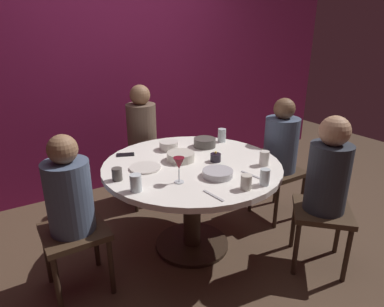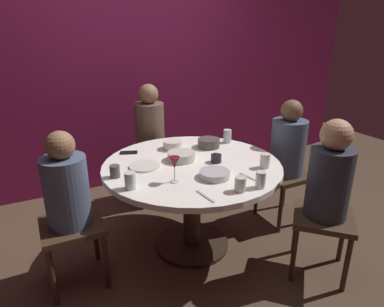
{
  "view_description": "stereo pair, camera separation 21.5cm",
  "coord_description": "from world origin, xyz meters",
  "px_view_note": "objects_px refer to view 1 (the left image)",
  "views": [
    {
      "loc": [
        -1.25,
        -2.0,
        1.7
      ],
      "look_at": [
        0.0,
        0.0,
        0.82
      ],
      "focal_mm": 31.45,
      "sensor_mm": 36.0,
      "label": 1
    },
    {
      "loc": [
        -1.06,
        -2.1,
        1.7
      ],
      "look_at": [
        0.0,
        0.0,
        0.82
      ],
      "focal_mm": 31.45,
      "sensor_mm": 36.0,
      "label": 2
    }
  ],
  "objects_px": {
    "dinner_plate": "(145,168)",
    "bowl_small_white": "(205,143)",
    "seated_diner_left": "(70,199)",
    "candle_holder": "(216,157)",
    "wine_glass": "(179,164)",
    "cup_near_candle": "(246,182)",
    "bowl_salad_center": "(169,145)",
    "seated_diner_back": "(142,133)",
    "seated_diner_right": "(281,146)",
    "cup_center_front": "(117,174)",
    "bowl_serving_large": "(218,173)",
    "cup_far_edge": "(136,183)",
    "cell_phone": "(125,155)",
    "cup_by_left_diner": "(222,135)",
    "cup_beside_wine": "(265,177)",
    "bowl_sauce_side": "(181,157)",
    "seated_diner_front_right": "(328,177)",
    "cup_by_right_diner": "(264,158)"
  },
  "relations": [
    {
      "from": "dinner_plate",
      "to": "bowl_small_white",
      "type": "distance_m",
      "value": 0.66
    },
    {
      "from": "cup_center_front",
      "to": "seated_diner_right",
      "type": "bearing_deg",
      "value": -0.61
    },
    {
      "from": "seated_diner_front_right",
      "to": "wine_glass",
      "type": "distance_m",
      "value": 1.05
    },
    {
      "from": "dinner_plate",
      "to": "cup_center_front",
      "type": "relative_size",
      "value": 2.68
    },
    {
      "from": "seated_diner_right",
      "to": "bowl_salad_center",
      "type": "distance_m",
      "value": 1.02
    },
    {
      "from": "bowl_small_white",
      "to": "seated_diner_left",
      "type": "bearing_deg",
      "value": -167.53
    },
    {
      "from": "wine_glass",
      "to": "seated_diner_right",
      "type": "bearing_deg",
      "value": 11.22
    },
    {
      "from": "cell_phone",
      "to": "cup_far_edge",
      "type": "distance_m",
      "value": 0.66
    },
    {
      "from": "seated_diner_left",
      "to": "candle_holder",
      "type": "distance_m",
      "value": 1.09
    },
    {
      "from": "seated_diner_left",
      "to": "bowl_salad_center",
      "type": "bearing_deg",
      "value": 22.1
    },
    {
      "from": "bowl_serving_large",
      "to": "cup_center_front",
      "type": "height_order",
      "value": "cup_center_front"
    },
    {
      "from": "cup_by_left_diner",
      "to": "cup_center_front",
      "type": "distance_m",
      "value": 1.12
    },
    {
      "from": "seated_diner_front_right",
      "to": "bowl_serving_large",
      "type": "height_order",
      "value": "seated_diner_front_right"
    },
    {
      "from": "bowl_salad_center",
      "to": "cup_beside_wine",
      "type": "bearing_deg",
      "value": -77.4
    },
    {
      "from": "dinner_plate",
      "to": "seated_diner_left",
      "type": "bearing_deg",
      "value": -170.36
    },
    {
      "from": "seated_diner_left",
      "to": "cup_by_left_diner",
      "type": "xyz_separation_m",
      "value": [
        1.41,
        0.3,
        0.1
      ]
    },
    {
      "from": "candle_holder",
      "to": "wine_glass",
      "type": "xyz_separation_m",
      "value": [
        -0.42,
        -0.18,
        0.1
      ]
    },
    {
      "from": "cup_near_candle",
      "to": "bowl_salad_center",
      "type": "bearing_deg",
      "value": 93.95
    },
    {
      "from": "seated_diner_back",
      "to": "seated_diner_front_right",
      "type": "relative_size",
      "value": 1.04
    },
    {
      "from": "bowl_serving_large",
      "to": "cup_by_right_diner",
      "type": "height_order",
      "value": "cup_by_right_diner"
    },
    {
      "from": "seated_diner_back",
      "to": "seated_diner_right",
      "type": "xyz_separation_m",
      "value": [
        0.94,
        -0.92,
        -0.03
      ]
    },
    {
      "from": "cup_far_edge",
      "to": "cell_phone",
      "type": "bearing_deg",
      "value": 74.35
    },
    {
      "from": "bowl_salad_center",
      "to": "bowl_small_white",
      "type": "xyz_separation_m",
      "value": [
        0.3,
        -0.1,
        0.0
      ]
    },
    {
      "from": "seated_diner_back",
      "to": "cup_far_edge",
      "type": "relative_size",
      "value": 10.86
    },
    {
      "from": "bowl_salad_center",
      "to": "cup_near_candle",
      "type": "relative_size",
      "value": 1.63
    },
    {
      "from": "candle_holder",
      "to": "bowl_small_white",
      "type": "distance_m",
      "value": 0.35
    },
    {
      "from": "seated_diner_left",
      "to": "cup_center_front",
      "type": "xyz_separation_m",
      "value": [
        0.32,
        0.02,
        0.09
      ]
    },
    {
      "from": "wine_glass",
      "to": "cup_by_right_diner",
      "type": "relative_size",
      "value": 1.62
    },
    {
      "from": "seated_diner_front_right",
      "to": "bowl_sauce_side",
      "type": "relative_size",
      "value": 5.44
    },
    {
      "from": "cup_beside_wine",
      "to": "dinner_plate",
      "type": "bearing_deg",
      "value": 129.86
    },
    {
      "from": "seated_diner_front_right",
      "to": "cup_center_front",
      "type": "relative_size",
      "value": 13.58
    },
    {
      "from": "seated_diner_back",
      "to": "seated_diner_left",
      "type": "bearing_deg",
      "value": -44.56
    },
    {
      "from": "candle_holder",
      "to": "cup_center_front",
      "type": "distance_m",
      "value": 0.76
    },
    {
      "from": "wine_glass",
      "to": "cell_phone",
      "type": "height_order",
      "value": "wine_glass"
    },
    {
      "from": "cup_by_left_diner",
      "to": "cup_far_edge",
      "type": "relative_size",
      "value": 1.06
    },
    {
      "from": "bowl_small_white",
      "to": "cup_beside_wine",
      "type": "bearing_deg",
      "value": -96.08
    },
    {
      "from": "seated_diner_left",
      "to": "bowl_serving_large",
      "type": "height_order",
      "value": "seated_diner_left"
    },
    {
      "from": "seated_diner_left",
      "to": "dinner_plate",
      "type": "distance_m",
      "value": 0.58
    },
    {
      "from": "cell_phone",
      "to": "cup_near_candle",
      "type": "bearing_deg",
      "value": 44.13
    },
    {
      "from": "candle_holder",
      "to": "cup_near_candle",
      "type": "relative_size",
      "value": 0.87
    },
    {
      "from": "cell_phone",
      "to": "bowl_sauce_side",
      "type": "distance_m",
      "value": 0.47
    },
    {
      "from": "bowl_small_white",
      "to": "cup_far_edge",
      "type": "relative_size",
      "value": 1.69
    },
    {
      "from": "seated_diner_left",
      "to": "cell_phone",
      "type": "xyz_separation_m",
      "value": [
        0.55,
        0.43,
        0.05
      ]
    },
    {
      "from": "wine_glass",
      "to": "dinner_plate",
      "type": "relative_size",
      "value": 0.77
    },
    {
      "from": "seated_diner_left",
      "to": "seated_diner_back",
      "type": "xyz_separation_m",
      "value": [
        0.91,
        0.92,
        0.05
      ]
    },
    {
      "from": "seated_diner_back",
      "to": "seated_diner_front_right",
      "type": "height_order",
      "value": "seated_diner_back"
    },
    {
      "from": "dinner_plate",
      "to": "cup_by_right_diner",
      "type": "xyz_separation_m",
      "value": [
        0.78,
        -0.41,
        0.05
      ]
    },
    {
      "from": "dinner_plate",
      "to": "cup_beside_wine",
      "type": "relative_size",
      "value": 2.09
    },
    {
      "from": "seated_diner_left",
      "to": "wine_glass",
      "type": "height_order",
      "value": "seated_diner_left"
    },
    {
      "from": "cup_near_candle",
      "to": "cup_far_edge",
      "type": "height_order",
      "value": "cup_far_edge"
    }
  ]
}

